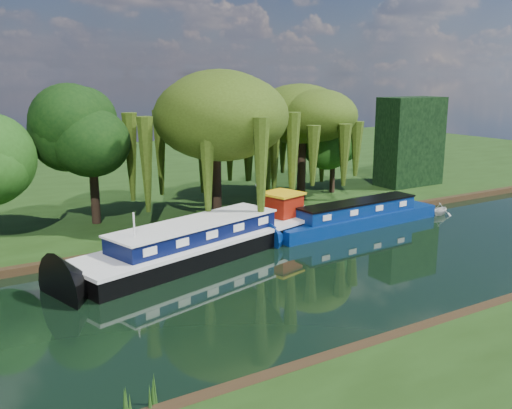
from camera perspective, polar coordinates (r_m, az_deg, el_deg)
ground at (r=32.40m, az=9.27°, el=-6.11°), size 120.00×120.00×0.00m
far_bank at (r=61.40m, az=-11.79°, el=3.04°), size 120.00×52.00×0.45m
dutch_barge at (r=33.90m, az=-4.61°, el=-3.52°), size 17.61×8.28×3.63m
narrowboat at (r=40.43m, az=10.12°, el=-1.25°), size 13.85×2.99×2.00m
red_dinghy at (r=33.98m, az=-7.63°, el=-5.15°), size 3.61×2.71×0.71m
white_cruiser at (r=45.69m, az=17.92°, el=-0.97°), size 2.42×2.25×1.05m
willow_left at (r=39.35m, az=-4.08°, el=8.71°), size 8.22×8.22×9.85m
willow_right at (r=46.83m, az=4.65°, el=8.08°), size 6.87×6.87×8.37m
tree_far_mid at (r=39.76m, az=-16.16°, el=6.53°), size 5.27×5.27×8.62m
tree_far_right at (r=49.30m, az=7.74°, el=6.32°), size 3.94×3.94×6.45m
conifer_hedge at (r=54.28m, az=15.15°, el=6.11°), size 6.00×3.00×8.00m
lamppost at (r=40.25m, az=0.20°, el=1.38°), size 0.36×0.36×2.56m
mooring_posts at (r=38.33m, az=0.57°, el=-1.46°), size 19.16×0.16×1.00m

